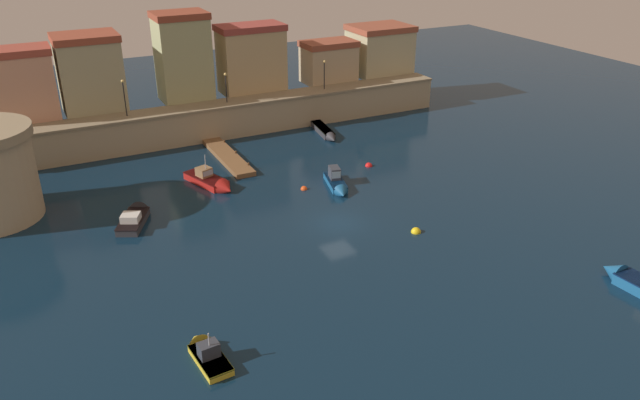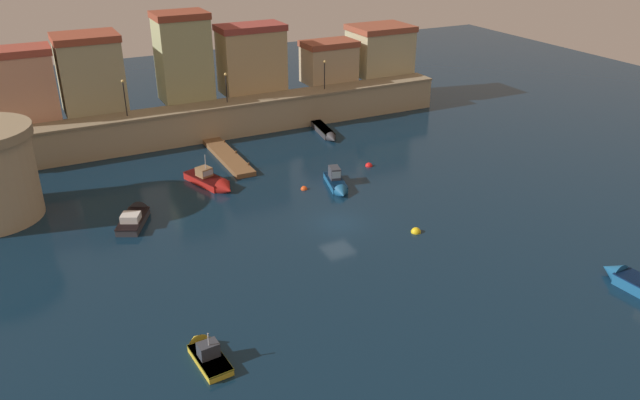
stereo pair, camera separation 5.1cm
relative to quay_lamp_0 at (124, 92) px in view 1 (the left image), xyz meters
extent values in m
plane|color=#0C2338|center=(11.63, -24.78, -6.28)|extent=(139.24, 139.24, 0.00)
cube|color=tan|center=(11.63, 0.00, -4.51)|extent=(51.53, 3.14, 3.54)
cube|color=gray|center=(11.63, 0.00, -2.61)|extent=(51.53, 3.44, 0.24)
cube|color=tan|center=(-9.91, 3.60, 0.63)|extent=(7.57, 4.05, 6.74)
cube|color=#9E4335|center=(-9.91, 3.60, 4.35)|extent=(7.88, 4.21, 0.70)
cube|color=tan|center=(-2.51, 4.19, 0.98)|extent=(6.26, 5.24, 7.44)
cube|color=brown|center=(-2.51, 4.19, 5.05)|extent=(6.51, 5.45, 0.70)
cube|color=tan|center=(7.42, 3.81, 1.76)|extent=(5.52, 4.47, 8.98)
cube|color=brown|center=(7.42, 3.81, 6.60)|extent=(5.74, 4.65, 0.70)
cube|color=tan|center=(15.36, 3.63, 0.81)|extent=(7.31, 4.12, 7.09)
cube|color=#993D35|center=(15.36, 3.63, 4.70)|extent=(7.61, 4.28, 0.70)
cube|color=tan|center=(25.45, 3.58, -0.56)|extent=(6.33, 4.02, 4.35)
cube|color=brown|center=(25.45, 3.58, 1.97)|extent=(6.58, 4.18, 0.70)
cube|color=#B9B187|center=(33.33, 4.48, 0.00)|extent=(7.23, 5.81, 5.47)
cube|color=#964A35|center=(33.33, 4.48, 3.09)|extent=(7.52, 6.05, 0.70)
cube|color=brown|center=(8.27, -7.05, -6.05)|extent=(1.98, 10.96, 0.47)
cylinder|color=brown|center=(9.16, -3.40, -5.93)|extent=(0.20, 0.20, 0.70)
cylinder|color=brown|center=(9.16, -7.05, -5.93)|extent=(0.20, 0.20, 0.70)
cylinder|color=brown|center=(9.16, -10.70, -5.93)|extent=(0.20, 0.20, 0.70)
cylinder|color=black|center=(0.00, 0.00, -0.75)|extent=(0.12, 0.12, 3.49)
sphere|color=#F9D172|center=(0.00, 0.00, 1.15)|extent=(0.32, 0.32, 0.32)
cylinder|color=black|center=(10.89, 0.00, -1.01)|extent=(0.12, 0.12, 2.98)
sphere|color=#F9D172|center=(10.89, 0.00, 0.63)|extent=(0.32, 0.32, 0.32)
cylinder|color=black|center=(23.01, 0.00, -0.94)|extent=(0.12, 0.12, 3.11)
sphere|color=#F9D172|center=(23.01, 0.00, 0.76)|extent=(0.32, 0.32, 0.32)
cone|color=#195689|center=(25.00, -40.43, -5.87)|extent=(1.71, 1.52, 1.61)
cube|color=#333338|center=(-3.42, -17.52, -5.96)|extent=(3.40, 4.51, 0.63)
cone|color=#333338|center=(-2.25, -15.17, -5.96)|extent=(1.99, 1.78, 1.64)
cube|color=black|center=(-3.42, -17.52, -5.68)|extent=(3.47, 4.60, 0.08)
cube|color=silver|center=(-3.62, -17.93, -5.35)|extent=(1.84, 1.78, 0.59)
cube|color=#99B7C6|center=(-3.34, -17.35, -5.32)|extent=(1.17, 0.62, 0.36)
cube|color=#195689|center=(15.01, -17.91, -5.98)|extent=(2.34, 4.24, 0.59)
cone|color=#195689|center=(14.39, -20.36, -5.98)|extent=(1.56, 1.42, 1.32)
cube|color=navy|center=(15.01, -17.91, -5.73)|extent=(2.38, 4.33, 0.08)
cube|color=#333842|center=(15.10, -17.54, -5.16)|extent=(1.23, 1.61, 1.07)
cube|color=#99B7C6|center=(14.93, -18.23, -5.10)|extent=(0.80, 0.26, 0.64)
cube|color=red|center=(4.44, -12.08, -5.93)|extent=(3.23, 5.11, 0.70)
cone|color=red|center=(5.41, -14.93, -5.93)|extent=(2.04, 1.82, 1.70)
cube|color=#4F0D0D|center=(4.44, -12.08, -5.62)|extent=(3.30, 5.21, 0.08)
cube|color=olive|center=(4.36, -11.83, -5.17)|extent=(1.52, 1.55, 0.81)
cube|color=#99B7C6|center=(4.55, -12.42, -5.13)|extent=(1.03, 0.40, 0.49)
cylinder|color=#B2B2B7|center=(4.47, -12.17, -4.48)|extent=(0.08, 0.08, 2.20)
cube|color=#333338|center=(20.72, -3.82, -5.94)|extent=(2.02, 6.04, 0.69)
cone|color=#333338|center=(20.22, -7.40, -5.94)|extent=(1.33, 1.55, 1.15)
cube|color=black|center=(20.72, -3.82, -5.63)|extent=(2.07, 6.16, 0.08)
cube|color=gold|center=(-3.03, -36.69, -6.05)|extent=(1.75, 3.42, 0.46)
cone|color=gold|center=(-3.21, -34.63, -6.05)|extent=(1.47, 1.04, 1.39)
cube|color=#4E4D10|center=(-3.03, -36.69, -5.86)|extent=(1.78, 3.49, 0.08)
cube|color=#333842|center=(-3.04, -36.56, -5.39)|extent=(1.21, 0.95, 0.85)
cube|color=#99B7C6|center=(-3.08, -36.13, -5.35)|extent=(1.03, 0.15, 0.51)
cylinder|color=#B2B2B7|center=(-3.03, -36.73, -4.99)|extent=(0.08, 0.08, 1.66)
sphere|color=#EA4C19|center=(12.02, -17.41, -6.28)|extent=(0.62, 0.62, 0.62)
sphere|color=red|center=(20.20, -15.26, -6.28)|extent=(0.72, 0.72, 0.72)
sphere|color=yellow|center=(16.44, -28.90, -6.28)|extent=(0.80, 0.80, 0.80)
camera|label=1|loc=(-10.13, -64.61, 17.39)|focal=35.07mm
camera|label=2|loc=(-10.08, -64.63, 17.39)|focal=35.07mm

